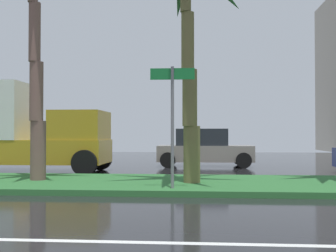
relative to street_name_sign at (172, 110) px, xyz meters
The scene contains 6 objects.
ground_plane 3.65m from the street_name_sign, 122.72° to the left, with size 90.00×42.00×0.10m, color black.
near_lane_divider_stripe 5.21m from the street_name_sign, 109.57° to the right, with size 81.00×0.14×0.01m, color white.
median_strip 2.97m from the street_name_sign, 137.01° to the left, with size 85.50×4.00×0.15m, color #2D6B33.
street_name_sign is the anchor object (origin of this frame).
box_truck_lead 8.21m from the street_name_sign, 138.92° to the left, with size 6.40×2.64×3.46m.
car_in_traffic_leading 8.89m from the street_name_sign, 84.28° to the left, with size 4.30×2.02×1.72m.
Camera 1 is at (2.26, -3.58, 1.48)m, focal length 43.88 mm.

